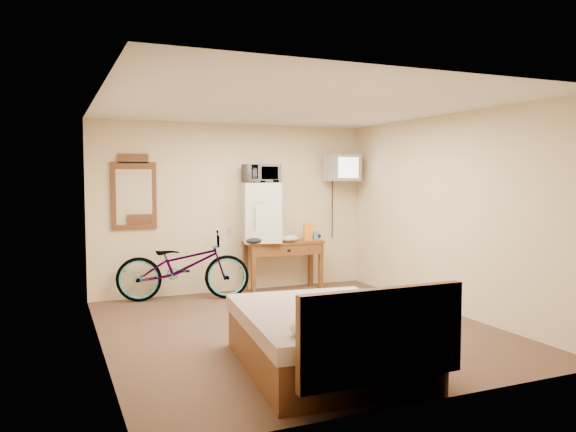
# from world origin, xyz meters

# --- Properties ---
(room) EXTENTS (4.60, 4.64, 2.50)m
(room) POSITION_xyz_m (-0.00, 0.00, 1.25)
(room) COLOR #503B28
(room) RESTS_ON ground
(desk) EXTENTS (1.20, 0.50, 0.75)m
(desk) POSITION_xyz_m (0.69, 2.00, 0.61)
(desk) COLOR brown
(desk) RESTS_ON floor
(mini_fridge) EXTENTS (0.63, 0.61, 0.88)m
(mini_fridge) POSITION_xyz_m (0.34, 2.04, 1.19)
(mini_fridge) COLOR silver
(mini_fridge) RESTS_ON desk
(microwave) EXTENTS (0.54, 0.41, 0.27)m
(microwave) POSITION_xyz_m (0.34, 2.04, 1.76)
(microwave) COLOR silver
(microwave) RESTS_ON mini_fridge
(snack_bag) EXTENTS (0.13, 0.08, 0.26)m
(snack_bag) POSITION_xyz_m (1.07, 1.97, 0.88)
(snack_bag) COLOR orange
(snack_bag) RESTS_ON desk
(blue_cup) EXTENTS (0.08, 0.08, 0.13)m
(blue_cup) POSITION_xyz_m (1.20, 1.97, 0.82)
(blue_cup) COLOR #418ADD
(blue_cup) RESTS_ON desk
(cloth_cream) EXTENTS (0.32, 0.25, 0.10)m
(cloth_cream) POSITION_xyz_m (0.72, 1.89, 0.80)
(cloth_cream) COLOR beige
(cloth_cream) RESTS_ON desk
(cloth_dark_a) EXTENTS (0.26, 0.19, 0.10)m
(cloth_dark_a) POSITION_xyz_m (0.15, 1.86, 0.80)
(cloth_dark_a) COLOR black
(cloth_dark_a) RESTS_ON desk
(cloth_dark_b) EXTENTS (0.17, 0.14, 0.08)m
(cloth_dark_b) POSITION_xyz_m (1.27, 2.11, 0.79)
(cloth_dark_b) COLOR black
(cloth_dark_b) RESTS_ON desk
(crt_television) EXTENTS (0.52, 0.61, 0.41)m
(crt_television) POSITION_xyz_m (1.68, 2.02, 1.85)
(crt_television) COLOR black
(crt_television) RESTS_ON room
(wall_mirror) EXTENTS (0.62, 0.04, 1.04)m
(wall_mirror) POSITION_xyz_m (-1.46, 2.27, 1.49)
(wall_mirror) COLOR brown
(wall_mirror) RESTS_ON room
(bicycle) EXTENTS (1.92, 1.04, 0.96)m
(bicycle) POSITION_xyz_m (-0.85, 1.95, 0.48)
(bicycle) COLOR black
(bicycle) RESTS_ON floor
(bed) EXTENTS (1.61, 2.02, 0.90)m
(bed) POSITION_xyz_m (-0.31, -1.38, 0.30)
(bed) COLOR brown
(bed) RESTS_ON floor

